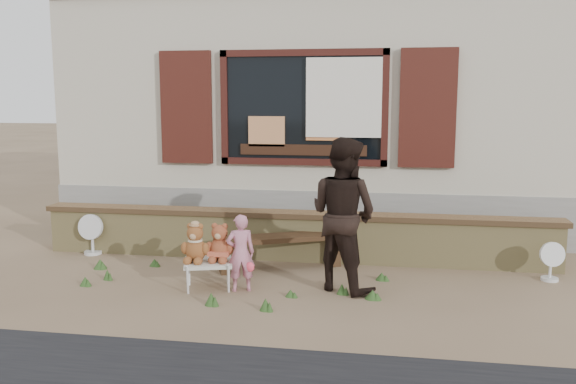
% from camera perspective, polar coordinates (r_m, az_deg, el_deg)
% --- Properties ---
extents(ground, '(80.00, 80.00, 0.00)m').
position_cam_1_polar(ground, '(7.50, -0.77, -8.28)').
color(ground, brown).
rests_on(ground, ground).
extents(shopfront, '(8.04, 5.13, 4.00)m').
position_cam_1_polar(shopfront, '(11.61, 3.22, 7.84)').
color(shopfront, '#B9AC96').
rests_on(shopfront, ground).
extents(brick_wall, '(7.10, 0.36, 0.67)m').
position_cam_1_polar(brick_wall, '(8.36, 0.46, -4.04)').
color(brick_wall, tan).
rests_on(brick_wall, ground).
extents(bench, '(1.69, 1.02, 0.43)m').
position_cam_1_polar(bench, '(7.95, -0.78, -4.91)').
color(bench, '#301F11').
rests_on(bench, ground).
extents(folding_chair, '(0.66, 0.61, 0.33)m').
position_cam_1_polar(folding_chair, '(7.17, -7.48, -6.65)').
color(folding_chair, beige).
rests_on(folding_chair, ground).
extents(teddy_bear_left, '(0.40, 0.37, 0.46)m').
position_cam_1_polar(teddy_bear_left, '(7.11, -8.66, -4.64)').
color(teddy_bear_left, brown).
rests_on(teddy_bear_left, folding_chair).
extents(teddy_bear_right, '(0.40, 0.37, 0.45)m').
position_cam_1_polar(teddy_bear_right, '(7.10, -6.39, -4.62)').
color(teddy_bear_right, brown).
rests_on(teddy_bear_right, folding_chair).
extents(child, '(0.38, 0.31, 0.90)m').
position_cam_1_polar(child, '(7.02, -4.46, -5.70)').
color(child, pink).
rests_on(child, ground).
extents(adult, '(1.08, 1.02, 1.77)m').
position_cam_1_polar(adult, '(7.00, 5.18, -2.09)').
color(adult, black).
rests_on(adult, ground).
extents(fan_left, '(0.36, 0.25, 0.58)m').
position_cam_1_polar(fan_left, '(9.07, -17.86, -3.76)').
color(fan_left, silver).
rests_on(fan_left, ground).
extents(fan_right, '(0.31, 0.21, 0.49)m').
position_cam_1_polar(fan_right, '(8.09, 23.37, -5.95)').
color(fan_right, silver).
rests_on(fan_right, ground).
extents(grass_tufts, '(3.79, 1.55, 0.14)m').
position_cam_1_polar(grass_tufts, '(7.28, -5.93, -8.40)').
color(grass_tufts, '#2D4D1F').
rests_on(grass_tufts, ground).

